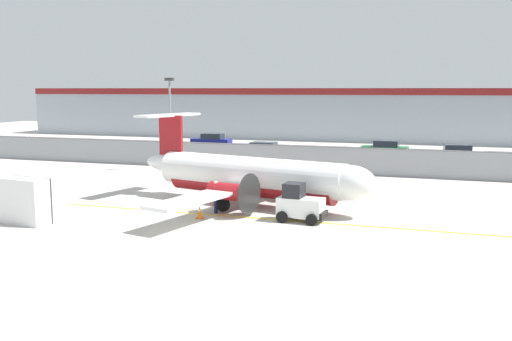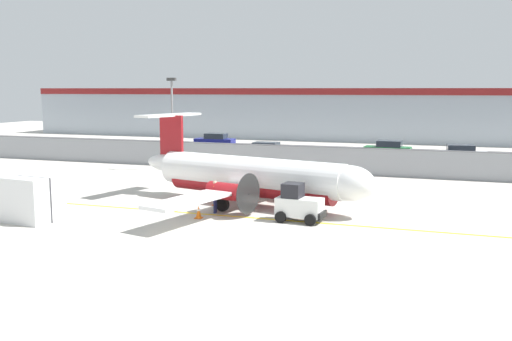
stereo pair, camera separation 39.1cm
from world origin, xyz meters
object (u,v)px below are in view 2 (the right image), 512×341
object	(u,v)px
commuter_airplane	(254,177)
traffic_cone_far_left	(199,212)
ground_crew_worker	(215,195)
traffic_cone_near_left	(230,188)
parked_car_3	(462,154)
apron_light_pole	(172,116)
parked_car_1	(265,151)
baggage_tug	(299,204)
traffic_cone_near_right	(216,200)
traffic_cone_far_right	(174,205)
parked_car_2	(388,149)
cargo_container	(33,199)
parked_car_0	(215,141)

from	to	relation	value
commuter_airplane	traffic_cone_far_left	distance (m)	4.42
commuter_airplane	ground_crew_worker	distance (m)	2.87
traffic_cone_near_left	parked_car_3	xyz separation A→B (m)	(13.69, 19.08, 0.58)
parked_car_3	apron_light_pole	size ratio (longest dim) A/B	0.60
parked_car_1	parked_car_3	world-z (taller)	same
traffic_cone_near_left	ground_crew_worker	bearing A→B (deg)	-76.36
baggage_tug	traffic_cone_near_right	distance (m)	5.83
commuter_airplane	traffic_cone_far_right	bearing A→B (deg)	-127.56
baggage_tug	traffic_cone_near_left	distance (m)	8.42
parked_car_2	parked_car_3	xyz separation A→B (m)	(6.37, -2.02, 0.00)
traffic_cone_near_left	apron_light_pole	xyz separation A→B (m)	(-7.94, 7.82, 3.99)
parked_car_1	parked_car_3	bearing A→B (deg)	-169.22
cargo_container	parked_car_2	size ratio (longest dim) A/B	0.62
baggage_tug	parked_car_3	size ratio (longest dim) A/B	0.55
parked_car_3	baggage_tug	bearing A→B (deg)	-114.29
apron_light_pole	traffic_cone_near_right	bearing A→B (deg)	-53.39
baggage_tug	ground_crew_worker	world-z (taller)	baggage_tug
apron_light_pole	traffic_cone_far_left	bearing A→B (deg)	-58.62
baggage_tug	traffic_cone_far_left	size ratio (longest dim) A/B	3.77
baggage_tug	apron_light_pole	xyz separation A→B (m)	(-13.87, 13.77, 3.45)
baggage_tug	ground_crew_worker	xyz separation A→B (m)	(-4.61, 0.50, 0.10)
traffic_cone_near_right	parked_car_1	xyz separation A→B (m)	(-3.54, 19.54, 0.58)
baggage_tug	traffic_cone_far_left	distance (m)	5.02
traffic_cone_near_left	traffic_cone_near_right	xyz separation A→B (m)	(0.59, -3.67, 0.00)
commuter_airplane	traffic_cone_far_left	world-z (taller)	commuter_airplane
cargo_container	traffic_cone_near_right	xyz separation A→B (m)	(6.96, 6.38, -0.79)
parked_car_0	parked_car_2	xyz separation A→B (m)	(18.51, -2.76, 0.00)
commuter_airplane	parked_car_3	xyz separation A→B (m)	(11.08, 22.05, -0.71)
traffic_cone_far_right	parked_car_0	distance (m)	31.39
traffic_cone_far_right	traffic_cone_near_left	bearing A→B (deg)	80.92
parked_car_0	parked_car_2	world-z (taller)	same
parked_car_2	apron_light_pole	distance (m)	20.52
commuter_airplane	apron_light_pole	distance (m)	15.33
traffic_cone_far_left	apron_light_pole	distance (m)	17.69
traffic_cone_near_right	parked_car_0	size ratio (longest dim) A/B	0.15
ground_crew_worker	commuter_airplane	bearing A→B (deg)	-127.59
traffic_cone_far_right	parked_car_1	size ratio (longest dim) A/B	0.15
cargo_container	traffic_cone_near_left	xyz separation A→B (m)	(6.37, 10.05, -0.79)
traffic_cone_far_right	parked_car_3	xyz separation A→B (m)	(14.62, 24.88, 0.58)
traffic_cone_far_left	traffic_cone_far_right	world-z (taller)	same
traffic_cone_far_right	parked_car_3	bearing A→B (deg)	59.57
commuter_airplane	traffic_cone_near_right	size ratio (longest dim) A/B	24.88
parked_car_0	parked_car_3	distance (m)	25.34
traffic_cone_near_right	ground_crew_worker	bearing A→B (deg)	-67.70
traffic_cone_far_left	parked_car_1	world-z (taller)	parked_car_1
traffic_cone_far_right	parked_car_0	xyz separation A→B (m)	(-10.26, 29.66, 0.58)
traffic_cone_near_right	parked_car_1	bearing A→B (deg)	100.26
commuter_airplane	parked_car_2	bearing A→B (deg)	92.65
traffic_cone_far_left	parked_car_3	world-z (taller)	parked_car_3
traffic_cone_near_right	commuter_airplane	bearing A→B (deg)	19.08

